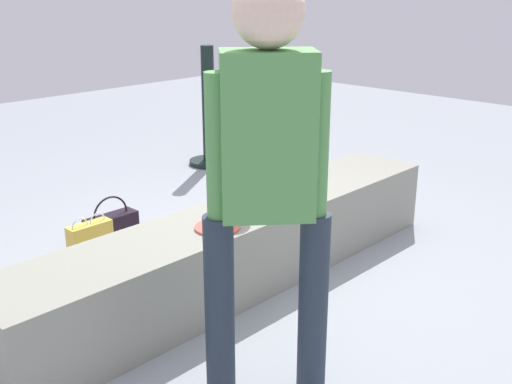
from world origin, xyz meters
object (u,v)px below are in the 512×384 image
at_px(water_bottle_near_gift, 224,178).
at_px(cake_box_white, 205,231).
at_px(child_seated, 251,167).
at_px(party_cup_red, 38,269).
at_px(adult_standing, 267,163).
at_px(gift_bag, 91,248).
at_px(handbag_black_leather, 112,228).
at_px(cake_plate, 217,224).

bearing_deg(water_bottle_near_gift, cake_box_white, -140.30).
xyz_separation_m(child_seated, party_cup_red, (-0.82, 0.83, -0.58)).
distance_m(adult_standing, party_cup_red, 1.83).
xyz_separation_m(gift_bag, water_bottle_near_gift, (1.51, 0.54, -0.06)).
bearing_deg(handbag_black_leather, water_bottle_near_gift, 12.16).
bearing_deg(cake_box_white, handbag_black_leather, 137.89).
bearing_deg(gift_bag, child_seated, -48.07).
distance_m(child_seated, handbag_black_leather, 1.11).
relative_size(child_seated, adult_standing, 0.31).
xyz_separation_m(water_bottle_near_gift, handbag_black_leather, (-1.19, -0.26, 0.00)).
bearing_deg(cake_plate, party_cup_red, 117.16).
xyz_separation_m(cake_plate, gift_bag, (-0.25, 0.76, -0.28)).
bearing_deg(adult_standing, party_cup_red, 94.44).
relative_size(adult_standing, cake_box_white, 4.89).
relative_size(party_cup_red, cake_box_white, 0.31).
bearing_deg(gift_bag, cake_box_white, -7.91).
bearing_deg(cake_box_white, water_bottle_near_gift, 39.70).
xyz_separation_m(cake_plate, cake_box_white, (0.49, 0.66, -0.37)).
bearing_deg(cake_box_white, adult_standing, -122.85).
relative_size(child_seated, cake_plate, 2.16).
bearing_deg(child_seated, gift_bag, 131.93).
bearing_deg(child_seated, cake_plate, -162.90).
relative_size(child_seated, cake_box_white, 1.51).
xyz_separation_m(adult_standing, cake_box_white, (0.85, 1.31, -0.88)).
height_order(cake_plate, water_bottle_near_gift, cake_plate).
bearing_deg(water_bottle_near_gift, party_cup_red, -168.24).
distance_m(cake_plate, cake_box_white, 0.90).
relative_size(cake_plate, cake_box_white, 0.70).
xyz_separation_m(child_seated, cake_plate, (-0.34, -0.10, -0.19)).
distance_m(cake_plate, party_cup_red, 1.12).
distance_m(party_cup_red, handbag_black_leather, 0.56).
bearing_deg(water_bottle_near_gift, cake_plate, -134.21).
distance_m(cake_plate, water_bottle_near_gift, 1.84).
height_order(cake_plate, cake_box_white, cake_plate).
relative_size(cake_plate, handbag_black_leather, 0.68).
bearing_deg(party_cup_red, cake_plate, -62.84).
bearing_deg(gift_bag, party_cup_red, 142.93).
height_order(child_seated, cake_box_white, child_seated).
bearing_deg(adult_standing, child_seated, 47.46).
xyz_separation_m(cake_plate, party_cup_red, (-0.48, 0.93, -0.38)).
relative_size(adult_standing, party_cup_red, 15.58).
bearing_deg(cake_plate, cake_box_white, 53.25).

